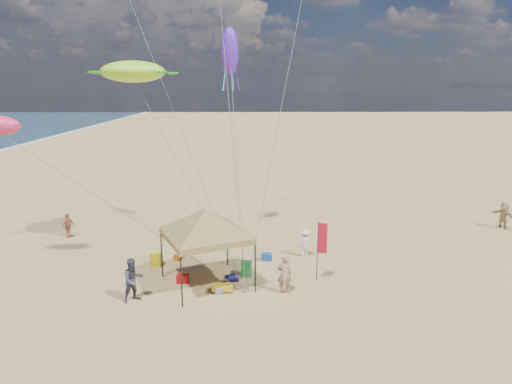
# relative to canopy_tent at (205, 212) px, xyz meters

# --- Properties ---
(ground) EXTENTS (280.00, 280.00, 0.00)m
(ground) POSITION_rel_canopy_tent_xyz_m (2.28, -1.53, -3.45)
(ground) COLOR tan
(ground) RESTS_ON ground
(canopy_tent) EXTENTS (6.14, 6.14, 4.14)m
(canopy_tent) POSITION_rel_canopy_tent_xyz_m (0.00, 0.00, 0.00)
(canopy_tent) COLOR black
(canopy_tent) RESTS_ON ground
(feather_flag) EXTENTS (0.43, 0.12, 2.88)m
(feather_flag) POSITION_rel_canopy_tent_xyz_m (5.24, 0.22, -1.52)
(feather_flag) COLOR black
(feather_flag) RESTS_ON ground
(cooler_red) EXTENTS (0.54, 0.38, 0.38)m
(cooler_red) POSITION_rel_canopy_tent_xyz_m (-1.16, 0.18, -3.26)
(cooler_red) COLOR #AD0D0F
(cooler_red) RESTS_ON ground
(cooler_blue) EXTENTS (0.54, 0.38, 0.38)m
(cooler_blue) POSITION_rel_canopy_tent_xyz_m (2.86, 2.83, -3.26)
(cooler_blue) COLOR #114390
(cooler_blue) RESTS_ON ground
(bag_navy) EXTENTS (0.69, 0.54, 0.36)m
(bag_navy) POSITION_rel_canopy_tent_xyz_m (1.12, 0.22, -3.27)
(bag_navy) COLOR #100E40
(bag_navy) RESTS_ON ground
(bag_orange) EXTENTS (0.54, 0.69, 0.36)m
(bag_orange) POSITION_rel_canopy_tent_xyz_m (-1.76, 3.08, -3.27)
(bag_orange) COLOR #DA5F0C
(bag_orange) RESTS_ON ground
(chair_green) EXTENTS (0.50, 0.50, 0.70)m
(chair_green) POSITION_rel_canopy_tent_xyz_m (1.80, 0.89, -3.10)
(chair_green) COLOR #167C2E
(chair_green) RESTS_ON ground
(chair_yellow) EXTENTS (0.50, 0.50, 0.70)m
(chair_yellow) POSITION_rel_canopy_tent_xyz_m (-2.79, 2.20, -3.10)
(chair_yellow) COLOR #CFCE17
(chair_yellow) RESTS_ON ground
(crate_grey) EXTENTS (0.34, 0.30, 0.28)m
(crate_grey) POSITION_rel_canopy_tent_xyz_m (0.61, -1.04, -3.31)
(crate_grey) COLOR gray
(crate_grey) RESTS_ON ground
(beach_cart) EXTENTS (0.90, 0.50, 0.24)m
(beach_cart) POSITION_rel_canopy_tent_xyz_m (0.73, -0.80, -3.25)
(beach_cart) COLOR gold
(beach_cart) RESTS_ON ground
(person_near_a) EXTENTS (0.66, 0.44, 1.79)m
(person_near_a) POSITION_rel_canopy_tent_xyz_m (3.47, -1.00, -2.56)
(person_near_a) COLOR tan
(person_near_a) RESTS_ON ground
(person_near_b) EXTENTS (1.17, 1.13, 1.90)m
(person_near_b) POSITION_rel_canopy_tent_xyz_m (-2.96, -1.58, -2.50)
(person_near_b) COLOR #373C4B
(person_near_b) RESTS_ON ground
(person_near_c) EXTENTS (1.00, 0.57, 1.54)m
(person_near_c) POSITION_rel_canopy_tent_xyz_m (4.91, 3.33, -2.68)
(person_near_c) COLOR silver
(person_near_c) RESTS_ON ground
(person_far_a) EXTENTS (0.63, 0.93, 1.47)m
(person_far_a) POSITION_rel_canopy_tent_xyz_m (-8.92, 6.75, -2.71)
(person_far_a) COLOR #AB6442
(person_far_a) RESTS_ON ground
(person_far_c) EXTENTS (1.16, 1.66, 1.73)m
(person_far_c) POSITION_rel_canopy_tent_xyz_m (18.18, 7.90, -2.59)
(person_far_c) COLOR tan
(person_far_c) RESTS_ON ground
(turtle_kite) EXTENTS (3.87, 3.47, 1.07)m
(turtle_kite) POSITION_rel_canopy_tent_xyz_m (-3.78, 3.94, 6.13)
(turtle_kite) COLOR #A0FB26
(turtle_kite) RESTS_ON ground
(squid_kite) EXTENTS (1.16, 1.16, 2.57)m
(squid_kite) POSITION_rel_canopy_tent_xyz_m (0.93, 7.02, 7.36)
(squid_kite) COLOR #5825D5
(squid_kite) RESTS_ON ground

